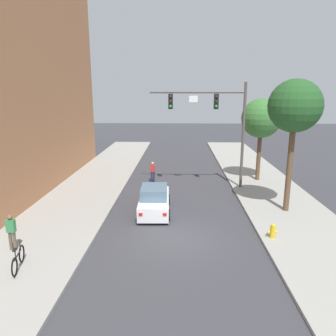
{
  "coord_description": "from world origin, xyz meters",
  "views": [
    {
      "loc": [
        0.05,
        -14.17,
        6.91
      ],
      "look_at": [
        -0.69,
        6.44,
        2.0
      ],
      "focal_mm": 33.81,
      "sensor_mm": 36.0,
      "label": 1
    }
  ],
  "objects": [
    {
      "name": "ground_plane",
      "position": [
        0.0,
        0.0,
        0.0
      ],
      "size": [
        120.0,
        120.0,
        0.0
      ],
      "primitive_type": "plane",
      "color": "#38383D"
    },
    {
      "name": "sidewalk_left",
      "position": [
        -6.5,
        0.0,
        0.07
      ],
      "size": [
        5.0,
        60.0,
        0.15
      ],
      "primitive_type": "cube",
      "color": "#99968E",
      "rests_on": "ground"
    },
    {
      "name": "sidewalk_right",
      "position": [
        6.5,
        0.0,
        0.07
      ],
      "size": [
        5.0,
        60.0,
        0.15
      ],
      "primitive_type": "cube",
      "color": "#99968E",
      "rests_on": "ground"
    },
    {
      "name": "traffic_signal_mast",
      "position": [
        2.69,
        8.43,
        5.35
      ],
      "size": [
        6.74,
        0.38,
        7.5
      ],
      "color": "#514C47",
      "rests_on": "sidewalk_right"
    },
    {
      "name": "car_lead_white",
      "position": [
        -1.39,
        3.48,
        0.72
      ],
      "size": [
        1.95,
        4.29,
        1.6
      ],
      "color": "silver",
      "rests_on": "ground"
    },
    {
      "name": "pedestrian_sidewalk_left_walker",
      "position": [
        -7.24,
        -1.65,
        1.06
      ],
      "size": [
        0.36,
        0.22,
        1.64
      ],
      "color": "brown",
      "rests_on": "sidewalk_left"
    },
    {
      "name": "pedestrian_crossing_road",
      "position": [
        -2.02,
        9.94,
        0.91
      ],
      "size": [
        0.36,
        0.22,
        1.64
      ],
      "color": "#232847",
      "rests_on": "ground"
    },
    {
      "name": "bicycle_leaning",
      "position": [
        -6.24,
        -3.15,
        0.54
      ],
      "size": [
        0.45,
        1.74,
        0.98
      ],
      "color": "black",
      "rests_on": "sidewalk_left"
    },
    {
      "name": "fire_hydrant",
      "position": [
        4.54,
        -0.05,
        0.51
      ],
      "size": [
        0.48,
        0.24,
        0.72
      ],
      "color": "gold",
      "rests_on": "sidewalk_right"
    },
    {
      "name": "street_tree_nearest",
      "position": [
        6.38,
        3.68,
        6.14
      ],
      "size": [
        2.93,
        2.93,
        7.53
      ],
      "color": "brown",
      "rests_on": "sidewalk_right"
    },
    {
      "name": "street_tree_second",
      "position": [
        6.32,
        10.49,
        4.98
      ],
      "size": [
        3.02,
        3.02,
        6.38
      ],
      "color": "brown",
      "rests_on": "sidewalk_right"
    }
  ]
}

